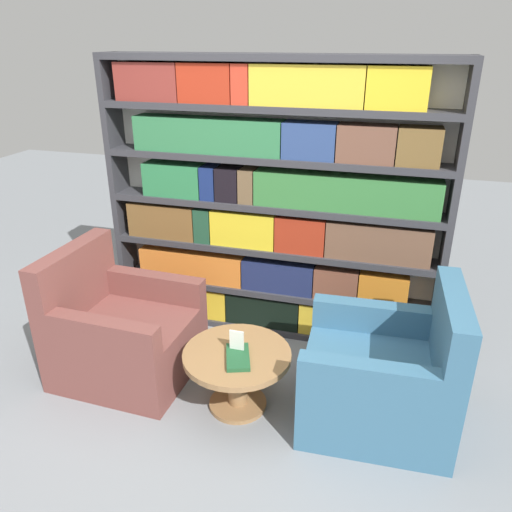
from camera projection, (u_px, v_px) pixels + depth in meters
ground_plane at (216, 437)px, 3.13m from camera, size 14.00×14.00×0.00m
bookshelf at (274, 206)px, 3.89m from camera, size 2.67×0.30×2.20m
armchair_left at (122, 334)px, 3.63m from camera, size 0.94×0.85×0.95m
armchair_right at (384, 378)px, 3.16m from camera, size 0.95×0.86×0.95m
coffee_table at (237, 368)px, 3.28m from camera, size 0.71×0.71×0.43m
table_sign at (237, 343)px, 3.20m from camera, size 0.09×0.06×0.16m
stray_book at (238, 357)px, 3.16m from camera, size 0.23×0.31×0.03m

